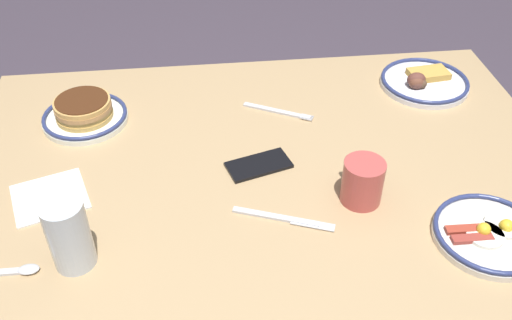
{
  "coord_description": "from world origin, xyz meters",
  "views": [
    {
      "loc": [
        0.13,
        0.97,
        1.59
      ],
      "look_at": [
        0.02,
        0.0,
        0.79
      ],
      "focal_mm": 39.64,
      "sensor_mm": 36.0,
      "label": 1
    }
  ],
  "objects": [
    {
      "name": "fork_near",
      "position": [
        -0.06,
        -0.22,
        0.76
      ],
      "size": [
        0.17,
        0.1,
        0.01
      ],
      "color": "silver",
      "rests_on": "dining_table"
    },
    {
      "name": "paper_napkin",
      "position": [
        0.47,
        0.04,
        0.76
      ],
      "size": [
        0.19,
        0.18,
        0.0
      ],
      "primitive_type": "cube",
      "rotation": [
        0.0,
        0.0,
        0.32
      ],
      "color": "white",
      "rests_on": "dining_table"
    },
    {
      "name": "plate_near_main",
      "position": [
        -0.48,
        -0.3,
        0.77
      ],
      "size": [
        0.24,
        0.24,
        0.05
      ],
      "color": "white",
      "rests_on": "dining_table"
    },
    {
      "name": "butter_knife",
      "position": [
        -0.01,
        0.16,
        0.76
      ],
      "size": [
        0.21,
        0.09,
        0.01
      ],
      "color": "silver",
      "rests_on": "dining_table"
    },
    {
      "name": "drinking_glass",
      "position": [
        0.39,
        0.23,
        0.82
      ],
      "size": [
        0.08,
        0.08,
        0.15
      ],
      "color": "silver",
      "rests_on": "dining_table"
    },
    {
      "name": "plate_center_pancakes",
      "position": [
        0.43,
        -0.24,
        0.78
      ],
      "size": [
        0.21,
        0.21,
        0.06
      ],
      "color": "white",
      "rests_on": "dining_table"
    },
    {
      "name": "plate_far_companion",
      "position": [
        -0.41,
        0.26,
        0.77
      ],
      "size": [
        0.22,
        0.22,
        0.04
      ],
      "color": "silver",
      "rests_on": "dining_table"
    },
    {
      "name": "cell_phone",
      "position": [
        0.02,
        -0.01,
        0.76
      ],
      "size": [
        0.16,
        0.11,
        0.01
      ],
      "primitive_type": "cube",
      "rotation": [
        0.0,
        0.0,
        0.29
      ],
      "color": "black",
      "rests_on": "dining_table"
    },
    {
      "name": "coffee_mug",
      "position": [
        -0.19,
        0.12,
        0.81
      ],
      "size": [
        0.09,
        0.12,
        0.1
      ],
      "color": "#BF4C47",
      "rests_on": "dining_table"
    },
    {
      "name": "dining_table",
      "position": [
        0.0,
        0.0,
        0.67
      ],
      "size": [
        1.39,
        0.98,
        0.76
      ],
      "color": "tan",
      "rests_on": "ground_plane"
    }
  ]
}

